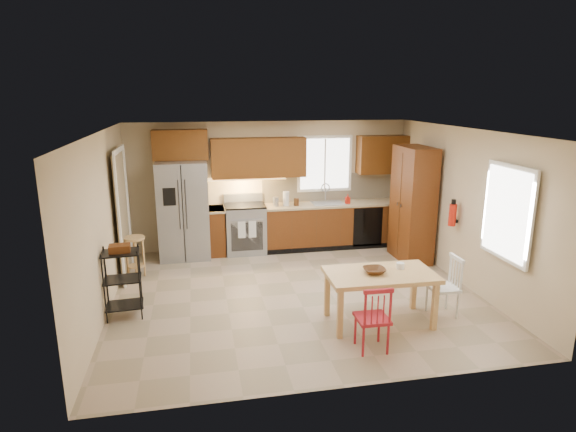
% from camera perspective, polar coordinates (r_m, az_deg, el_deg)
% --- Properties ---
extents(floor, '(5.50, 5.50, 0.00)m').
position_cam_1_polar(floor, '(7.56, 0.97, -9.20)').
color(floor, tan).
rests_on(floor, ground).
extents(ceiling, '(5.50, 5.00, 0.02)m').
position_cam_1_polar(ceiling, '(6.95, 1.06, 10.05)').
color(ceiling, silver).
rests_on(ceiling, ground).
extents(wall_back, '(5.50, 0.02, 2.50)m').
position_cam_1_polar(wall_back, '(9.55, -2.11, 3.68)').
color(wall_back, '#CCB793').
rests_on(wall_back, ground).
extents(wall_front, '(5.50, 0.02, 2.50)m').
position_cam_1_polar(wall_front, '(4.85, 7.19, -7.23)').
color(wall_front, '#CCB793').
rests_on(wall_front, ground).
extents(wall_left, '(0.02, 5.00, 2.50)m').
position_cam_1_polar(wall_left, '(7.13, -21.17, -1.04)').
color(wall_left, '#CCB793').
rests_on(wall_left, ground).
extents(wall_right, '(0.02, 5.00, 2.50)m').
position_cam_1_polar(wall_right, '(8.16, 20.25, 0.93)').
color(wall_right, '#CCB793').
rests_on(wall_right, ground).
extents(refrigerator, '(0.92, 0.75, 1.82)m').
position_cam_1_polar(refrigerator, '(9.15, -12.29, 0.70)').
color(refrigerator, gray).
rests_on(refrigerator, floor).
extents(range_stove, '(0.76, 0.63, 0.92)m').
position_cam_1_polar(range_stove, '(9.36, -5.09, -1.56)').
color(range_stove, gray).
rests_on(range_stove, floor).
extents(base_cabinet_narrow, '(0.30, 0.60, 0.90)m').
position_cam_1_polar(base_cabinet_narrow, '(9.35, -8.45, -1.76)').
color(base_cabinet_narrow, '#582810').
rests_on(base_cabinet_narrow, floor).
extents(base_cabinet_run, '(2.92, 0.60, 0.90)m').
position_cam_1_polar(base_cabinet_run, '(9.73, 5.74, -1.02)').
color(base_cabinet_run, '#582810').
rests_on(base_cabinet_run, floor).
extents(dishwasher, '(0.60, 0.02, 0.78)m').
position_cam_1_polar(dishwasher, '(9.64, 9.42, -1.30)').
color(dishwasher, black).
rests_on(dishwasher, floor).
extents(backsplash, '(2.92, 0.03, 0.55)m').
position_cam_1_polar(backsplash, '(9.83, 5.37, 3.49)').
color(backsplash, beige).
rests_on(backsplash, wall_back).
extents(upper_over_fridge, '(1.00, 0.35, 0.55)m').
position_cam_1_polar(upper_over_fridge, '(9.15, -12.67, 8.25)').
color(upper_over_fridge, '#5E310F').
rests_on(upper_over_fridge, wall_back).
extents(upper_left_block, '(1.80, 0.35, 0.75)m').
position_cam_1_polar(upper_left_block, '(9.26, -3.51, 6.92)').
color(upper_left_block, '#5E310F').
rests_on(upper_left_block, wall_back).
extents(upper_right_block, '(1.00, 0.35, 0.75)m').
position_cam_1_polar(upper_right_block, '(9.90, 11.11, 7.16)').
color(upper_right_block, '#5E310F').
rests_on(upper_right_block, wall_back).
extents(window_back, '(1.12, 0.04, 1.12)m').
position_cam_1_polar(window_back, '(9.70, 4.36, 6.20)').
color(window_back, white).
rests_on(window_back, wall_back).
extents(sink, '(0.62, 0.46, 0.16)m').
position_cam_1_polar(sink, '(9.58, 4.71, 1.28)').
color(sink, gray).
rests_on(sink, base_cabinet_run).
extents(undercab_glow, '(1.60, 0.30, 0.01)m').
position_cam_1_polar(undercab_glow, '(9.26, -5.30, 4.41)').
color(undercab_glow, '#FFBF66').
rests_on(undercab_glow, wall_back).
extents(soap_bottle, '(0.09, 0.09, 0.19)m').
position_cam_1_polar(soap_bottle, '(9.56, 7.08, 2.03)').
color(soap_bottle, red).
rests_on(soap_bottle, base_cabinet_run).
extents(paper_towel, '(0.12, 0.12, 0.28)m').
position_cam_1_polar(paper_towel, '(9.30, -0.24, 2.07)').
color(paper_towel, silver).
rests_on(paper_towel, base_cabinet_run).
extents(canister_steel, '(0.11, 0.11, 0.18)m').
position_cam_1_polar(canister_steel, '(9.28, -1.45, 1.72)').
color(canister_steel, gray).
rests_on(canister_steel, base_cabinet_run).
extents(canister_wood, '(0.10, 0.10, 0.14)m').
position_cam_1_polar(canister_wood, '(9.33, 1.01, 1.66)').
color(canister_wood, '#4D2E14').
rests_on(canister_wood, base_cabinet_run).
extents(pantry, '(0.50, 0.95, 2.10)m').
position_cam_1_polar(pantry, '(9.08, 14.56, 1.37)').
color(pantry, '#582810').
rests_on(pantry, floor).
extents(fire_extinguisher, '(0.12, 0.12, 0.36)m').
position_cam_1_polar(fire_extinguisher, '(8.26, 18.92, 0.12)').
color(fire_extinguisher, red).
rests_on(fire_extinguisher, wall_right).
extents(window_right, '(0.04, 1.02, 1.32)m').
position_cam_1_polar(window_right, '(7.15, 24.59, 0.33)').
color(window_right, white).
rests_on(window_right, wall_right).
extents(doorway, '(0.04, 0.95, 2.10)m').
position_cam_1_polar(doorway, '(8.40, -19.05, -0.01)').
color(doorway, '#8C7A59').
rests_on(doorway, wall_left).
extents(dining_table, '(1.45, 0.84, 0.70)m').
position_cam_1_polar(dining_table, '(6.67, 10.77, -9.55)').
color(dining_table, '#DFB46F').
rests_on(dining_table, floor).
extents(chair_red, '(0.40, 0.40, 0.85)m').
position_cam_1_polar(chair_red, '(5.97, 9.94, -11.71)').
color(chair_red, maroon).
rests_on(chair_red, floor).
extents(chair_white, '(0.40, 0.40, 0.85)m').
position_cam_1_polar(chair_white, '(7.07, 17.90, -7.96)').
color(chair_white, silver).
rests_on(chair_white, floor).
extents(table_bowl, '(0.30, 0.30, 0.07)m').
position_cam_1_polar(table_bowl, '(6.50, 10.18, -6.73)').
color(table_bowl, '#4D2E14').
rests_on(table_bowl, dining_table).
extents(table_jar, '(0.10, 0.10, 0.11)m').
position_cam_1_polar(table_jar, '(6.72, 13.16, -5.93)').
color(table_jar, silver).
rests_on(table_jar, dining_table).
extents(bar_stool, '(0.40, 0.40, 0.71)m').
position_cam_1_polar(bar_stool, '(8.49, -17.61, -4.66)').
color(bar_stool, '#DFB46F').
rests_on(bar_stool, floor).
extents(utility_cart, '(0.52, 0.42, 0.99)m').
position_cam_1_polar(utility_cart, '(7.04, -18.99, -7.51)').
color(utility_cart, black).
rests_on(utility_cart, floor).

